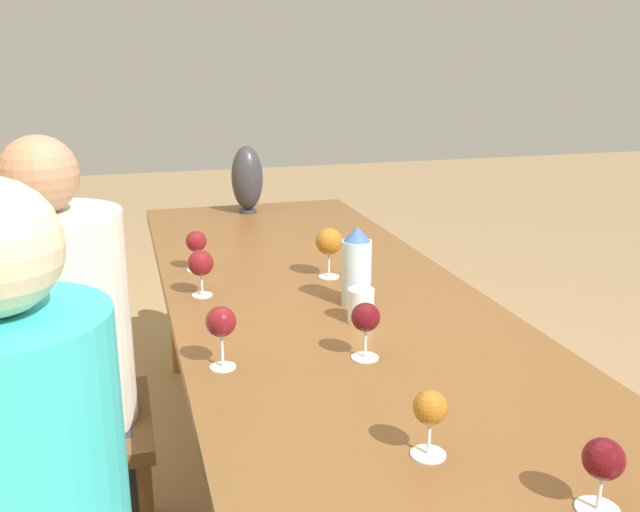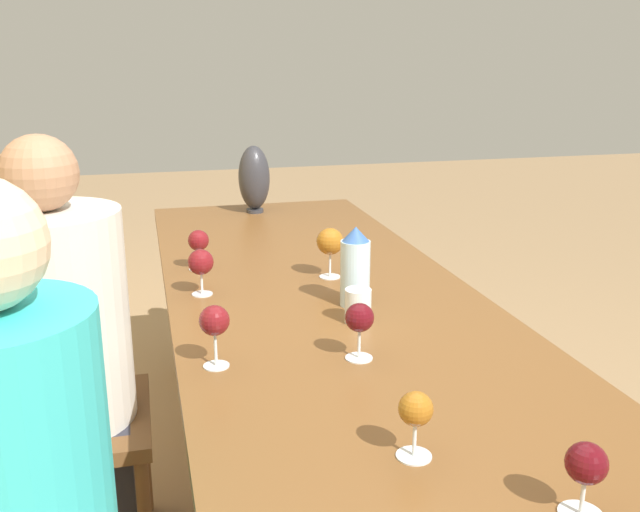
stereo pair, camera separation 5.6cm
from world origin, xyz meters
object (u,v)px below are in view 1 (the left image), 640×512
Objects in this scene: chair_far at (34,406)px; wine_glass_7 at (366,319)px; wine_glass_2 at (221,323)px; wine_glass_0 at (329,242)px; person_far at (65,355)px; wine_glass_3 at (196,243)px; vase at (247,179)px; water_bottle at (357,267)px; wine_glass_4 at (430,410)px; wine_glass_1 at (603,462)px; wine_glass_5 at (201,264)px; water_tumbler at (361,306)px.

wine_glass_7 is at bearing -118.81° from chair_far.
wine_glass_7 is at bearing -96.72° from wine_glass_2.
person_far is at bearing 102.87° from wine_glass_0.
person_far reaches higher than wine_glass_3.
vase is at bearing -21.27° from wine_glass_3.
wine_glass_0 is 0.81m from person_far.
wine_glass_3 is 0.83m from wine_glass_7.
water_bottle is 1.72× the size of wine_glass_3.
wine_glass_2 is at bearing -137.00° from person_far.
wine_glass_2 is 0.15× the size of chair_far.
chair_far is at bearing 90.00° from person_far.
water_bottle is 0.51m from wine_glass_2.
wine_glass_1 is at bearing -138.88° from wine_glass_4.
person_far reaches higher than wine_glass_0.
water_bottle is 0.44m from wine_glass_5.
wine_glass_5 is at bearing 99.60° from wine_glass_0.
wine_glass_3 is 0.11× the size of person_far.
water_tumbler is 0.90m from chair_far.
wine_glass_4 is (-1.96, 0.04, -0.06)m from vase.
wine_glass_1 is 0.90× the size of wine_glass_5.
chair_far reaches higher than water_bottle.
wine_glass_0 is at bearing 3.01° from wine_glass_1.
wine_glass_5 is 0.57m from chair_far.
water_tumbler is 0.74× the size of wine_glass_1.
water_tumbler is 0.49m from wine_glass_5.
wine_glass_7 is at bearing 179.46° from vase.
chair_far is at bearing 145.46° from vase.
wine_glass_3 is 0.96× the size of wine_glass_5.
wine_glass_7 is at bearing -159.60° from wine_glass_3.
wine_glass_5 is (0.31, 0.37, 0.05)m from water_tumbler.
wine_glass_3 is 0.67m from chair_far.
vase is at bearing -12.32° from wine_glass_2.
wine_glass_0 reaches higher than wine_glass_4.
water_tumbler is at bearing 6.29° from wine_glass_1.
wine_glass_1 is 1.42m from chair_far.
wine_glass_5 reaches higher than water_tumbler.
wine_glass_0 reaches higher than wine_glass_5.
wine_glass_0 reaches higher than wine_glass_2.
wine_glass_7 is (-0.21, 0.06, 0.05)m from water_tumbler.
wine_glass_3 is (1.39, 0.44, 0.01)m from wine_glass_1.
vase is 2.14× the size of wine_glass_5.
person_far is (0.42, 0.67, -0.19)m from wine_glass_7.
wine_glass_0 is at bearing -77.13° from person_far.
wine_glass_0 is (0.26, 0.00, 0.00)m from water_bottle.
water_bottle reaches higher than wine_glass_5.
chair_far is (1.04, 0.92, -0.31)m from wine_glass_1.
wine_glass_3 is at bearing 17.64° from wine_glass_1.
person_far is at bearing 148.70° from vase.
vase is at bearing 4.59° from wine_glass_0.
chair_far is (0.42, 0.76, -0.32)m from wine_glass_7.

